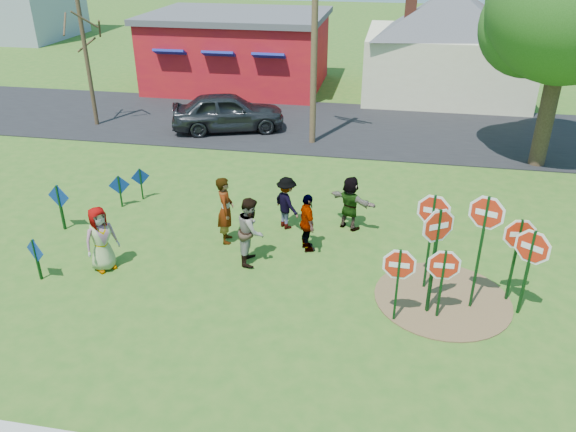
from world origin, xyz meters
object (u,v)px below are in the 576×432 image
(stop_sign_d, at_px, (518,241))
(person_a, at_px, (101,239))
(stop_sign_c, at_px, (484,227))
(utility_pole, at_px, (314,37))
(suv, at_px, (228,112))
(stop_sign_b, at_px, (433,219))
(leafy_tree, at_px, (573,11))
(stop_sign_a, at_px, (399,270))
(person_b, at_px, (225,210))

(stop_sign_d, height_order, person_a, stop_sign_d)
(stop_sign_c, relative_size, utility_pole, 0.37)
(stop_sign_d, xyz_separation_m, suv, (-9.90, 10.91, -0.76))
(stop_sign_b, height_order, suv, stop_sign_b)
(stop_sign_d, distance_m, leafy_tree, 10.27)
(stop_sign_c, distance_m, leafy_tree, 10.75)
(stop_sign_b, relative_size, stop_sign_c, 0.88)
(stop_sign_c, bearing_deg, utility_pole, 137.24)
(stop_sign_d, bearing_deg, stop_sign_a, -161.45)
(person_a, bearing_deg, utility_pole, 17.72)
(stop_sign_b, distance_m, suv, 13.42)
(suv, bearing_deg, person_a, 161.23)
(stop_sign_d, relative_size, leafy_tree, 0.27)
(stop_sign_c, distance_m, stop_sign_d, 1.09)
(stop_sign_c, bearing_deg, person_a, -159.36)
(stop_sign_a, height_order, suv, stop_sign_a)
(stop_sign_a, xyz_separation_m, stop_sign_d, (2.60, 1.26, 0.30))
(utility_pole, bearing_deg, person_a, -110.33)
(stop_sign_a, bearing_deg, suv, 121.86)
(stop_sign_c, height_order, person_a, stop_sign_c)
(stop_sign_a, height_order, stop_sign_c, stop_sign_c)
(leafy_tree, bearing_deg, stop_sign_b, -116.56)
(person_b, bearing_deg, stop_sign_b, -117.38)
(leafy_tree, bearing_deg, stop_sign_d, -105.82)
(stop_sign_a, height_order, utility_pole, utility_pole)
(utility_pole, distance_m, leafy_tree, 8.83)
(person_a, xyz_separation_m, person_b, (2.69, 1.98, 0.09))
(stop_sign_c, xyz_separation_m, suv, (-9.03, 11.35, -1.25))
(stop_sign_a, xyz_separation_m, leafy_tree, (5.20, 10.43, 4.12))
(stop_sign_b, distance_m, stop_sign_c, 1.23)
(stop_sign_d, bearing_deg, leafy_tree, 67.00)
(person_b, bearing_deg, utility_pole, -21.25)
(stop_sign_a, distance_m, stop_sign_b, 1.70)
(stop_sign_c, bearing_deg, leafy_tree, 90.87)
(stop_sign_d, bearing_deg, stop_sign_c, -159.97)
(stop_sign_d, xyz_separation_m, utility_pole, (-6.10, 10.03, 2.59))
(person_a, bearing_deg, stop_sign_c, -51.98)
(person_b, relative_size, suv, 0.40)
(stop_sign_b, bearing_deg, leafy_tree, 76.64)
(stop_sign_a, distance_m, stop_sign_c, 2.07)
(person_b, relative_size, utility_pole, 0.24)
(stop_sign_c, bearing_deg, suv, 149.18)
(stop_sign_a, xyz_separation_m, stop_sign_c, (1.74, 0.81, 0.79))
(stop_sign_b, height_order, person_b, stop_sign_b)
(stop_sign_c, height_order, stop_sign_d, stop_sign_c)
(person_a, bearing_deg, leafy_tree, -14.56)
(person_b, height_order, leafy_tree, leafy_tree)
(stop_sign_d, xyz_separation_m, person_a, (-9.98, -0.44, -0.74))
(stop_sign_a, relative_size, stop_sign_c, 0.66)
(stop_sign_a, height_order, stop_sign_b, stop_sign_b)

